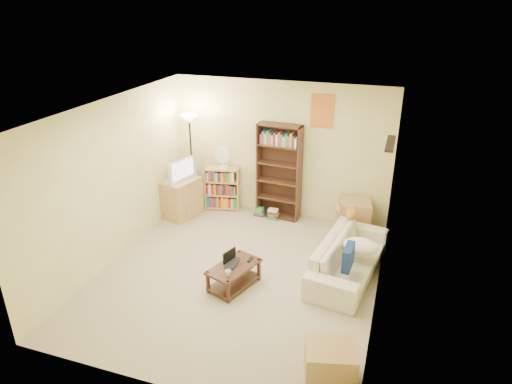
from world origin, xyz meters
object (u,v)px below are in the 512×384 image
Objects in this scene: coffee_table at (234,274)px; desk_fan at (223,157)px; television at (179,169)px; floor_lamp at (190,136)px; tv_stand at (181,198)px; sofa at (349,257)px; tabby_cat at (349,212)px; mug at (228,273)px; short_bookshelf at (223,188)px; laptop at (236,264)px; end_cabinet at (330,364)px; side_table at (354,216)px; tall_bookshelf at (279,170)px.

desk_fan is (-1.09, 2.31, 0.86)m from coffee_table.
television is 0.64m from floor_lamp.
desk_fan is (0.66, 0.49, 0.71)m from tv_stand.
sofa is 0.86m from tabby_cat.
tabby_cat is 3.92× the size of mug.
coffee_table is 2.53m from tv_stand.
floor_lamp reaches higher than short_bookshelf.
laptop is at bearing -28.77° from tv_stand.
tabby_cat is 2.95m from end_cabinet.
sofa is at bearing 92.68° from end_cabinet.
tall_bookshelf is at bearing 174.34° from side_table.
television is (-1.76, 1.78, 0.57)m from laptop.
sofa is 1.37m from side_table.
tall_bookshelf reaches higher than end_cabinet.
tv_stand is (-3.25, 0.97, 0.08)m from sofa.
coffee_table is 1.04× the size of short_bookshelf.
floor_lamp reaches higher than side_table.
television is at bearing 137.09° from end_cabinet.
sofa reaches higher than mug.
television is at bearing 152.94° from coffee_table.
tabby_cat is 1.60m from tall_bookshelf.
floor_lamp is at bearing 125.02° from mug.
side_table is at bearing 60.69° from mug.
end_cabinet is (1.60, -1.29, 0.01)m from coffee_table.
tv_stand reaches higher than laptop.
short_bookshelf is 1.43× the size of side_table.
tv_stand is 1.18m from floor_lamp.
mug is 2.85m from short_bookshelf.
coffee_table is at bearing -84.69° from tall_bookshelf.
tall_bookshelf is 4.14× the size of desk_fan.
mug is at bearing -119.31° from side_table.
sofa is 2.85× the size of television.
tv_stand is at bearing -150.42° from short_bookshelf.
floor_lamp reaches higher than desk_fan.
tall_bookshelf is (-0.02, 2.36, 0.73)m from coffee_table.
tall_bookshelf is 4.05m from end_cabinet.
tabby_cat is 2.32m from mug.
short_bookshelf reaches higher than mug.
laptop is at bearing -51.33° from floor_lamp.
coffee_table is 2.95m from floor_lamp.
tall_bookshelf is 1.72m from floor_lamp.
end_cabinet reaches higher than coffee_table.
laptop is 0.18× the size of tall_bookshelf.
tall_bookshelf is at bearing 33.78° from tv_stand.
sofa reaches higher than end_cabinet.
television is (-1.76, 2.07, 0.54)m from mug.
laptop is at bearing 88.91° from coffee_table.
laptop is at bearing -64.09° from desk_fan.
tv_stand is 1.23× the size of side_table.
mug is at bearing -66.69° from desk_fan.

